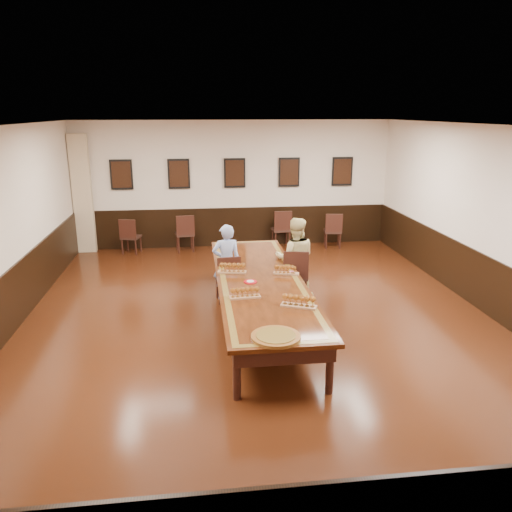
{
  "coord_description": "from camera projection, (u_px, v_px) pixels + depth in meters",
  "views": [
    {
      "loc": [
        -1.01,
        -7.72,
        3.43
      ],
      "look_at": [
        0.0,
        0.5,
        1.0
      ],
      "focal_mm": 35.0,
      "sensor_mm": 36.0,
      "label": 1
    }
  ],
  "objects": [
    {
      "name": "ceiling",
      "position": [
        260.0,
        125.0,
        7.53
      ],
      "size": [
        8.0,
        10.0,
        0.02
      ],
      "primitive_type": "cube",
      "color": "white",
      "rests_on": "floor"
    },
    {
      "name": "posters",
      "position": [
        235.0,
        173.0,
        12.6
      ],
      "size": [
        6.14,
        0.04,
        0.74
      ],
      "color": "black",
      "rests_on": "wall_back"
    },
    {
      "name": "person_man",
      "position": [
        227.0,
        262.0,
        9.21
      ],
      "size": [
        0.56,
        0.4,
        1.44
      ],
      "primitive_type": "imported",
      "rotation": [
        0.0,
        0.0,
        3.24
      ],
      "color": "#4C6CBE",
      "rests_on": "floor"
    },
    {
      "name": "floor",
      "position": [
        260.0,
        321.0,
        8.43
      ],
      "size": [
        8.0,
        10.0,
        0.02
      ],
      "primitive_type": "cube",
      "color": "black",
      "rests_on": "ground"
    },
    {
      "name": "pink_phone",
      "position": [
        292.0,
        272.0,
        8.54
      ],
      "size": [
        0.1,
        0.14,
        0.01
      ],
      "primitive_type": "cube",
      "rotation": [
        0.0,
        0.0,
        0.29
      ],
      "color": "#E94DA1",
      "rests_on": "conference_table"
    },
    {
      "name": "conference_table",
      "position": [
        260.0,
        287.0,
        8.26
      ],
      "size": [
        1.4,
        5.0,
        0.76
      ],
      "color": "black",
      "rests_on": "floor"
    },
    {
      "name": "spare_chair_b",
      "position": [
        185.0,
        233.0,
        12.5
      ],
      "size": [
        0.51,
        0.54,
        0.95
      ],
      "primitive_type": null,
      "rotation": [
        0.0,
        0.0,
        3.29
      ],
      "color": "black",
      "rests_on": "floor"
    },
    {
      "name": "wall_back",
      "position": [
        235.0,
        184.0,
        12.75
      ],
      "size": [
        8.0,
        0.02,
        3.2
      ],
      "primitive_type": "cube",
      "color": "beige",
      "rests_on": "floor"
    },
    {
      "name": "chair_woman",
      "position": [
        295.0,
        274.0,
        9.28
      ],
      "size": [
        0.53,
        0.57,
        0.98
      ],
      "primitive_type": null,
      "rotation": [
        0.0,
        0.0,
        2.99
      ],
      "color": "black",
      "rests_on": "floor"
    },
    {
      "name": "spare_chair_c",
      "position": [
        281.0,
        228.0,
        12.92
      ],
      "size": [
        0.48,
        0.52,
        0.97
      ],
      "primitive_type": null,
      "rotation": [
        0.0,
        0.0,
        3.2
      ],
      "color": "black",
      "rests_on": "floor"
    },
    {
      "name": "carved_platter",
      "position": [
        276.0,
        337.0,
        6.07
      ],
      "size": [
        0.69,
        0.69,
        0.05
      ],
      "color": "brown",
      "rests_on": "conference_table"
    },
    {
      "name": "flight_b",
      "position": [
        286.0,
        270.0,
        8.43
      ],
      "size": [
        0.45,
        0.24,
        0.16
      ],
      "color": "#8D5E3B",
      "rests_on": "conference_table"
    },
    {
      "name": "spare_chair_a",
      "position": [
        131.0,
        236.0,
        12.3
      ],
      "size": [
        0.52,
        0.55,
        0.89
      ],
      "primitive_type": null,
      "rotation": [
        0.0,
        0.0,
        2.88
      ],
      "color": "black",
      "rests_on": "floor"
    },
    {
      "name": "chair_man",
      "position": [
        228.0,
        278.0,
        9.2
      ],
      "size": [
        0.47,
        0.5,
        0.9
      ],
      "primitive_type": null,
      "rotation": [
        0.0,
        0.0,
        3.24
      ],
      "color": "black",
      "rests_on": "floor"
    },
    {
      "name": "flight_d",
      "position": [
        299.0,
        302.0,
        7.01
      ],
      "size": [
        0.53,
        0.34,
        0.19
      ],
      "color": "#8D5E3B",
      "rests_on": "conference_table"
    },
    {
      "name": "red_plate_grp",
      "position": [
        250.0,
        282.0,
        8.04
      ],
      "size": [
        0.21,
        0.21,
        0.03
      ],
      "color": "#AA0B14",
      "rests_on": "conference_table"
    },
    {
      "name": "flight_a",
      "position": [
        232.0,
        268.0,
        8.5
      ],
      "size": [
        0.51,
        0.23,
        0.18
      ],
      "color": "#8D5E3B",
      "rests_on": "conference_table"
    },
    {
      "name": "wall_right",
      "position": [
        494.0,
        222.0,
        8.45
      ],
      "size": [
        0.02,
        10.0,
        3.2
      ],
      "primitive_type": "cube",
      "color": "beige",
      "rests_on": "floor"
    },
    {
      "name": "wall_front",
      "position": [
        360.0,
        405.0,
        3.21
      ],
      "size": [
        8.0,
        0.02,
        3.2
      ],
      "primitive_type": "cube",
      "color": "beige",
      "rests_on": "floor"
    },
    {
      "name": "curtain",
      "position": [
        82.0,
        194.0,
        12.18
      ],
      "size": [
        0.45,
        0.18,
        2.9
      ],
      "primitive_type": "cube",
      "color": "tan",
      "rests_on": "floor"
    },
    {
      "name": "person_woman",
      "position": [
        295.0,
        258.0,
        9.31
      ],
      "size": [
        0.84,
        0.7,
        1.54
      ],
      "primitive_type": "imported",
      "rotation": [
        0.0,
        0.0,
        2.99
      ],
      "color": "beige",
      "rests_on": "floor"
    },
    {
      "name": "spare_chair_d",
      "position": [
        333.0,
        230.0,
        12.85
      ],
      "size": [
        0.49,
        0.53,
        0.92
      ],
      "primitive_type": null,
      "rotation": [
        0.0,
        0.0,
        2.99
      ],
      "color": "black",
      "rests_on": "floor"
    },
    {
      "name": "flight_c",
      "position": [
        245.0,
        293.0,
        7.36
      ],
      "size": [
        0.47,
        0.17,
        0.17
      ],
      "color": "#8D5E3B",
      "rests_on": "conference_table"
    },
    {
      "name": "wainscoting",
      "position": [
        260.0,
        293.0,
        8.29
      ],
      "size": [
        8.0,
        10.0,
        1.0
      ],
      "color": "black",
      "rests_on": "floor"
    }
  ]
}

